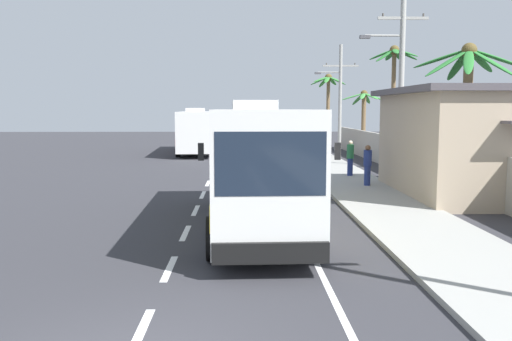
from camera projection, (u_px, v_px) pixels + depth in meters
sidewalk_kerb at (406, 219)px, 17.57m from camera, size 3.20×90.00×0.14m
lane_markings at (252, 199)px, 21.97m from camera, size 3.47×71.00×0.01m
boundary_wall at (474, 175)px, 21.55m from camera, size 0.24×60.00×1.93m
coach_bus_foreground at (256, 161)px, 16.61m from camera, size 3.10×10.83×3.79m
coach_bus_far_lane at (196, 130)px, 44.54m from camera, size 3.37×12.20×3.60m
motorcycle_beside_bus at (299, 170)px, 26.47m from camera, size 0.56×1.96×1.54m
pedestrian_near_kerb at (368, 164)px, 24.70m from camera, size 0.36×0.36×1.80m
pedestrian_midwalk at (350, 157)px, 28.34m from camera, size 0.36×0.36×1.79m
utility_pole_mid at (400, 82)px, 24.11m from camera, size 2.94×0.24×8.82m
utility_pole_far at (339, 97)px, 40.19m from camera, size 3.14×0.24×8.12m
palm_nearest at (364, 109)px, 43.12m from camera, size 3.56×3.37×4.98m
palm_second at (328, 95)px, 43.42m from camera, size 2.87×2.78×6.26m
palm_third at (468, 91)px, 20.41m from camera, size 3.83×3.65×5.92m
palm_fourth at (394, 76)px, 32.53m from camera, size 2.91×3.03×7.21m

